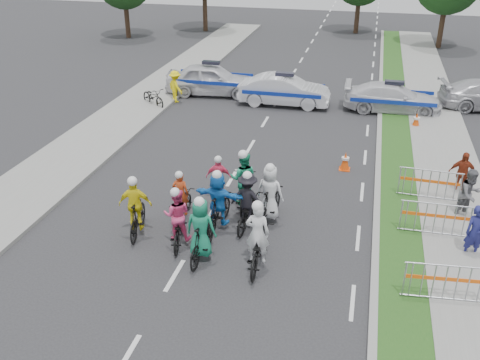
% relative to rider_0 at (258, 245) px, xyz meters
% --- Properties ---
extents(ground, '(90.00, 90.00, 0.00)m').
position_rel_rider_0_xyz_m(ground, '(-2.02, -0.94, -0.67)').
color(ground, '#28282B').
rests_on(ground, ground).
extents(curb_right, '(0.20, 60.00, 0.12)m').
position_rel_rider_0_xyz_m(curb_right, '(3.08, 4.06, -0.61)').
color(curb_right, gray).
rests_on(curb_right, ground).
extents(grass_strip, '(1.20, 60.00, 0.11)m').
position_rel_rider_0_xyz_m(grass_strip, '(3.78, 4.06, -0.61)').
color(grass_strip, '#1D4B18').
rests_on(grass_strip, ground).
extents(sidewalk_right, '(2.40, 60.00, 0.13)m').
position_rel_rider_0_xyz_m(sidewalk_right, '(5.58, 4.06, -0.60)').
color(sidewalk_right, gray).
rests_on(sidewalk_right, ground).
extents(sidewalk_left, '(3.00, 60.00, 0.13)m').
position_rel_rider_0_xyz_m(sidewalk_left, '(-8.52, 4.06, -0.60)').
color(sidewalk_left, gray).
rests_on(sidewalk_left, ground).
extents(rider_0, '(0.77, 2.02, 2.04)m').
position_rel_rider_0_xyz_m(rider_0, '(0.00, 0.00, 0.00)').
color(rider_0, black).
rests_on(rider_0, ground).
extents(rider_1, '(0.84, 1.88, 1.96)m').
position_rel_rider_0_xyz_m(rider_1, '(-1.55, -0.03, 0.09)').
color(rider_1, black).
rests_on(rider_1, ground).
extents(rider_2, '(0.97, 1.88, 1.83)m').
position_rel_rider_0_xyz_m(rider_2, '(-2.43, 0.55, 0.01)').
color(rider_2, black).
rests_on(rider_2, ground).
extents(rider_3, '(1.02, 1.89, 1.92)m').
position_rel_rider_0_xyz_m(rider_3, '(-3.77, 0.76, 0.07)').
color(rider_3, black).
rests_on(rider_3, ground).
extents(rider_4, '(1.10, 1.91, 1.90)m').
position_rel_rider_0_xyz_m(rider_4, '(-0.71, 1.91, 0.06)').
color(rider_4, black).
rests_on(rider_4, ground).
extents(rider_5, '(1.58, 1.88, 1.93)m').
position_rel_rider_0_xyz_m(rider_5, '(-1.56, 1.68, 0.14)').
color(rider_5, black).
rests_on(rider_5, ground).
extents(rider_6, '(0.58, 1.63, 1.66)m').
position_rel_rider_0_xyz_m(rider_6, '(-2.81, 1.92, -0.12)').
color(rider_6, black).
rests_on(rider_6, ground).
extents(rider_7, '(0.91, 1.95, 1.99)m').
position_rel_rider_0_xyz_m(rider_7, '(-0.14, 2.39, 0.10)').
color(rider_7, black).
rests_on(rider_7, ground).
extents(rider_8, '(0.99, 2.09, 2.04)m').
position_rel_rider_0_xyz_m(rider_8, '(-1.12, 3.05, 0.08)').
color(rider_8, black).
rests_on(rider_8, ground).
extents(rider_9, '(0.87, 1.62, 1.66)m').
position_rel_rider_0_xyz_m(rider_9, '(-1.98, 3.28, -0.02)').
color(rider_9, black).
rests_on(rider_9, ground).
extents(police_car_0, '(4.90, 2.43, 1.61)m').
position_rel_rider_0_xyz_m(police_car_0, '(-5.59, 14.53, 0.13)').
color(police_car_0, silver).
rests_on(police_car_0, ground).
extents(police_car_1, '(4.51, 1.65, 1.48)m').
position_rel_rider_0_xyz_m(police_car_1, '(-1.60, 13.71, 0.07)').
color(police_car_1, silver).
rests_on(police_car_1, ground).
extents(police_car_2, '(4.63, 1.97, 1.33)m').
position_rel_rider_0_xyz_m(police_car_2, '(3.60, 14.00, -0.00)').
color(police_car_2, silver).
rests_on(police_car_2, ground).
extents(spectator_0, '(0.63, 0.48, 1.56)m').
position_rel_rider_0_xyz_m(spectator_0, '(5.65, 1.86, 0.11)').
color(spectator_0, navy).
rests_on(spectator_0, ground).
extents(spectator_1, '(1.02, 0.98, 1.65)m').
position_rel_rider_0_xyz_m(spectator_1, '(5.77, 4.04, 0.16)').
color(spectator_1, '#5D5C62').
rests_on(spectator_1, ground).
extents(spectator_2, '(0.89, 0.37, 1.53)m').
position_rel_rider_0_xyz_m(spectator_2, '(5.76, 5.72, 0.09)').
color(spectator_2, maroon).
rests_on(spectator_2, ground).
extents(marshal_hiviz, '(1.17, 1.10, 1.59)m').
position_rel_rider_0_xyz_m(marshal_hiviz, '(-6.98, 12.89, 0.12)').
color(marshal_hiviz, yellow).
rests_on(marshal_hiviz, ground).
extents(barrier_0, '(2.04, 0.69, 1.12)m').
position_rel_rider_0_xyz_m(barrier_0, '(4.68, -0.44, -0.11)').
color(barrier_0, '#A5A8AD').
rests_on(barrier_0, ground).
extents(barrier_1, '(2.01, 0.53, 1.12)m').
position_rel_rider_0_xyz_m(barrier_1, '(4.68, 2.65, -0.11)').
color(barrier_1, '#A5A8AD').
rests_on(barrier_1, ground).
extents(barrier_2, '(2.02, 0.59, 1.12)m').
position_rel_rider_0_xyz_m(barrier_2, '(4.68, 4.94, -0.11)').
color(barrier_2, '#A5A8AD').
rests_on(barrier_2, ground).
extents(cone_0, '(0.40, 0.40, 0.70)m').
position_rel_rider_0_xyz_m(cone_0, '(1.87, 6.75, -0.33)').
color(cone_0, '#F24C0C').
rests_on(cone_0, ground).
extents(cone_1, '(0.40, 0.40, 0.70)m').
position_rel_rider_0_xyz_m(cone_1, '(4.64, 11.91, -0.33)').
color(cone_1, '#F24C0C').
rests_on(cone_1, ground).
extents(parked_bike, '(1.82, 1.56, 0.94)m').
position_rel_rider_0_xyz_m(parked_bike, '(-7.82, 11.97, -0.20)').
color(parked_bike, black).
rests_on(parked_bike, ground).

